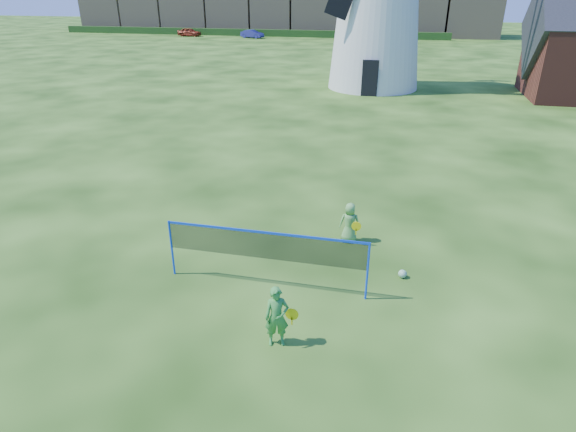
% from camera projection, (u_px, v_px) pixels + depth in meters
% --- Properties ---
extents(ground, '(220.00, 220.00, 0.00)m').
position_uv_depth(ground, '(276.00, 275.00, 12.63)').
color(ground, black).
rests_on(ground, ground).
extents(badminton_net, '(5.05, 0.05, 1.55)m').
position_uv_depth(badminton_net, '(265.00, 246.00, 11.67)').
color(badminton_net, blue).
rests_on(badminton_net, ground).
extents(player_girl, '(0.71, 0.47, 1.38)m').
position_uv_depth(player_girl, '(277.00, 317.00, 9.89)').
color(player_girl, '#388D38').
rests_on(player_girl, ground).
extents(player_boy, '(0.67, 0.45, 1.21)m').
position_uv_depth(player_boy, '(350.00, 223.00, 14.05)').
color(player_boy, '#5FA24E').
rests_on(player_boy, ground).
extents(play_ball, '(0.22, 0.22, 0.22)m').
position_uv_depth(play_ball, '(402.00, 274.00, 12.46)').
color(play_ball, green).
rests_on(play_ball, ground).
extents(terraced_houses, '(68.22, 8.40, 8.27)m').
position_uv_depth(terraced_houses, '(279.00, 7.00, 77.88)').
color(terraced_houses, '#998266').
rests_on(terraced_houses, ground).
extents(hedge, '(62.00, 0.80, 1.00)m').
position_uv_depth(hedge, '(245.00, 32.00, 74.94)').
color(hedge, '#193814').
rests_on(hedge, ground).
extents(car_left, '(3.70, 1.63, 1.24)m').
position_uv_depth(car_left, '(189.00, 32.00, 74.18)').
color(car_left, maroon).
rests_on(car_left, ground).
extents(car_right, '(3.71, 2.07, 1.16)m').
position_uv_depth(car_right, '(252.00, 34.00, 71.71)').
color(car_right, navy).
rests_on(car_right, ground).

